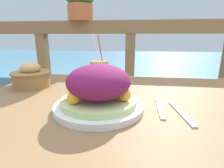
{
  "coord_description": "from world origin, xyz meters",
  "views": [
    {
      "loc": [
        0.04,
        -0.55,
        0.95
      ],
      "look_at": [
        -0.05,
        0.07,
        0.77
      ],
      "focal_mm": 28.0,
      "sensor_mm": 36.0,
      "label": 1
    }
  ],
  "objects": [
    {
      "name": "bread_basket",
      "position": [
        -0.45,
        0.2,
        0.76
      ],
      "size": [
        0.18,
        0.18,
        0.12
      ],
      "color": "olive",
      "rests_on": "patio_table"
    },
    {
      "name": "drink_glass",
      "position": [
        -0.13,
        0.25,
        0.78
      ],
      "size": [
        0.09,
        0.09,
        0.25
      ],
      "color": "tan",
      "rests_on": "patio_table"
    },
    {
      "name": "railing_fence",
      "position": [
        -0.0,
        0.75,
        0.73
      ],
      "size": [
        2.8,
        0.08,
        1.06
      ],
      "color": "brown",
      "rests_on": "ground_plane"
    },
    {
      "name": "patio_table",
      "position": [
        0.0,
        0.0,
        0.63
      ],
      "size": [
        1.18,
        0.97,
        0.71
      ],
      "color": "olive",
      "rests_on": "ground_plane"
    },
    {
      "name": "orange_near_basket",
      "position": [
        -0.14,
        0.36,
        0.75
      ],
      "size": [
        0.07,
        0.07,
        0.07
      ],
      "color": "#F9A328",
      "rests_on": "patio_table"
    },
    {
      "name": "salad_plate",
      "position": [
        -0.08,
        -0.03,
        0.78
      ],
      "size": [
        0.29,
        0.29,
        0.15
      ],
      "color": "silver",
      "rests_on": "patio_table"
    },
    {
      "name": "sea_backdrop",
      "position": [
        0.0,
        3.25,
        0.24
      ],
      "size": [
        12.0,
        4.0,
        0.48
      ],
      "color": "teal",
      "rests_on": "ground_plane"
    },
    {
      "name": "fork",
      "position": [
        0.13,
        0.01,
        0.72
      ],
      "size": [
        0.02,
        0.18,
        0.0
      ],
      "color": "silver",
      "rests_on": "patio_table"
    },
    {
      "name": "knife",
      "position": [
        0.19,
        -0.03,
        0.72
      ],
      "size": [
        0.05,
        0.18,
        0.0
      ],
      "color": "silver",
      "rests_on": "patio_table"
    }
  ]
}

